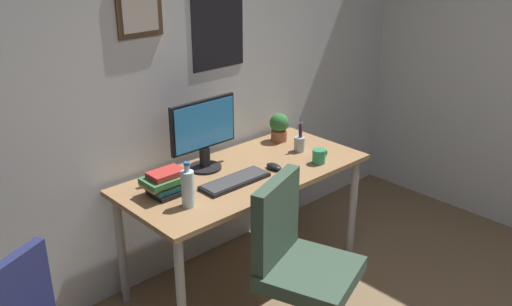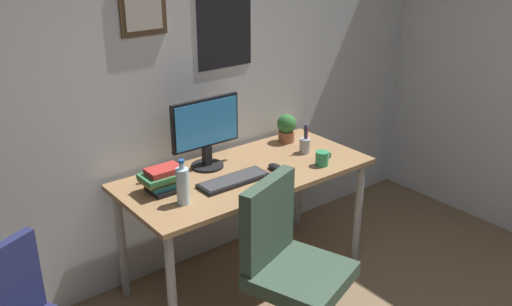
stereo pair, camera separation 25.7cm
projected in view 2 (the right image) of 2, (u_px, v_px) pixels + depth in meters
name	position (u px, v px, depth m)	size (l,w,h in m)	color
wall_back	(172.00, 72.00, 3.35)	(4.40, 0.10, 2.60)	silver
desk	(246.00, 183.00, 3.40)	(1.54, 0.71, 0.74)	#936D47
office_chair	(288.00, 260.00, 2.87)	(0.59, 0.60, 0.95)	#334738
monitor	(206.00, 130.00, 3.34)	(0.46, 0.20, 0.43)	black
keyboard	(234.00, 180.00, 3.22)	(0.43, 0.15, 0.03)	black
computer_mouse	(275.00, 167.00, 3.38)	(0.06, 0.11, 0.04)	black
water_bottle	(183.00, 185.00, 2.94)	(0.07, 0.07, 0.25)	silver
coffee_mug_near	(322.00, 158.00, 3.44)	(0.12, 0.08, 0.09)	#2D8C59
potted_plant	(286.00, 127.00, 3.79)	(0.13, 0.13, 0.20)	brown
pen_cup	(305.00, 145.00, 3.62)	(0.07, 0.07, 0.20)	#9EA0A5
book_stack_left	(162.00, 179.00, 3.09)	(0.22, 0.18, 0.14)	black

